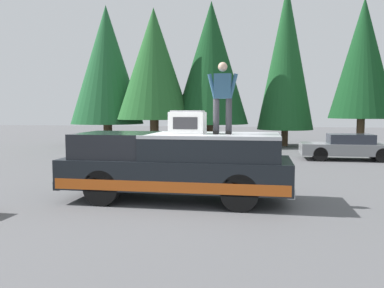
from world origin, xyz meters
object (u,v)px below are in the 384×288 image
object	(u,v)px
person_on_truck_bed	(223,96)
pickup_truck	(177,165)
compressor_unit	(188,122)
parked_car_grey	(348,147)

from	to	relation	value
person_on_truck_bed	pickup_truck	bearing A→B (deg)	87.11
pickup_truck	person_on_truck_bed	bearing A→B (deg)	-92.89
compressor_unit	parked_car_grey	world-z (taller)	compressor_unit
person_on_truck_bed	parked_car_grey	size ratio (longest dim) A/B	0.41
pickup_truck	compressor_unit	distance (m)	1.09
pickup_truck	person_on_truck_bed	world-z (taller)	person_on_truck_bed
pickup_truck	parked_car_grey	bearing A→B (deg)	-33.13
compressor_unit	person_on_truck_bed	bearing A→B (deg)	-93.21
person_on_truck_bed	parked_car_grey	world-z (taller)	person_on_truck_bed
pickup_truck	parked_car_grey	size ratio (longest dim) A/B	1.35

